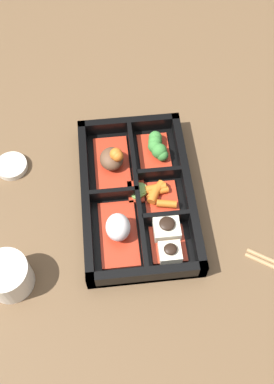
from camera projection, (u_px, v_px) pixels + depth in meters
The scene contains 11 objects.
ground_plane at pixel (137, 199), 0.80m from camera, with size 3.00×3.00×0.00m, color brown.
bento_base at pixel (137, 198), 0.80m from camera, with size 0.31×0.19×0.01m.
bento_rim at pixel (138, 194), 0.79m from camera, with size 0.31×0.19×0.04m.
bowl_rice at pixel (118, 229), 0.74m from camera, with size 0.12×0.06×0.05m.
bowl_stew at pixel (113, 160), 0.81m from camera, with size 0.12×0.06×0.05m.
bowl_tofu at pixel (168, 237), 0.74m from camera, with size 0.08×0.06×0.04m.
bowl_carrots at pixel (159, 195), 0.79m from camera, with size 0.07×0.06×0.02m.
bowl_greens at pixel (157, 148), 0.83m from camera, with size 0.09×0.06×0.03m.
bowl_pickles at pixel (139, 191), 0.79m from camera, with size 0.04×0.03×0.01m.
tea_cup at pixel (8, 276), 0.70m from camera, with size 0.07×0.07×0.06m.
sauce_dish at pixel (12, 166), 0.83m from camera, with size 0.06×0.06×0.01m.
Camera 1 is at (-0.39, 0.04, 0.70)m, focal length 42.00 mm.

